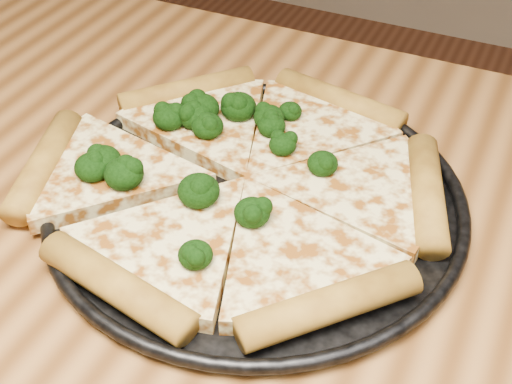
% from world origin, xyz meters
% --- Properties ---
extents(pizza_pan, '(0.36, 0.36, 0.02)m').
position_xyz_m(pizza_pan, '(-0.11, 0.13, 0.76)').
color(pizza_pan, black).
rests_on(pizza_pan, dining_table).
extents(pizza, '(0.39, 0.36, 0.03)m').
position_xyz_m(pizza, '(-0.13, 0.14, 0.77)').
color(pizza, '#ECDA91').
rests_on(pizza, pizza_pan).
extents(broccoli_florets, '(0.21, 0.23, 0.03)m').
position_xyz_m(broccoli_florets, '(-0.18, 0.16, 0.78)').
color(broccoli_florets, black).
rests_on(broccoli_florets, pizza).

